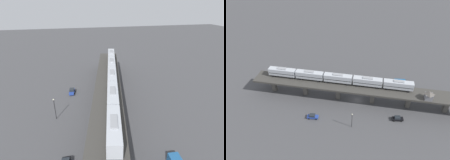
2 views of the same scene
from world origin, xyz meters
TOP-DOWN VIEW (x-y plane):
  - ground_plane at (0.00, 0.00)m, footprint 400.00×400.00m
  - elevated_viaduct at (-0.03, -0.17)m, footprint 26.32×91.86m
  - subway_train at (-3.10, -8.37)m, footprint 15.01×61.73m
  - street_car_blue at (10.51, -18.67)m, footprint 2.29×4.56m
  - street_lamp at (15.26, -3.31)m, footprint 0.44×0.44m

SIDE VIEW (x-z plane):
  - ground_plane at x=0.00m, z-range 0.00..0.00m
  - street_car_blue at x=10.51m, z-range -0.01..1.88m
  - street_lamp at x=15.26m, z-range 0.64..7.58m
  - elevated_viaduct at x=-0.03m, z-range 2.68..10.11m
  - subway_train at x=-3.10m, z-range 7.75..12.20m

